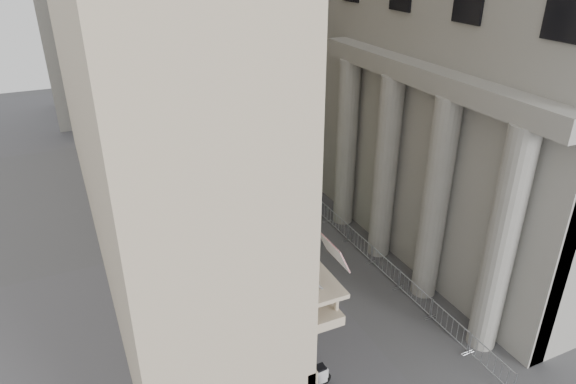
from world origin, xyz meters
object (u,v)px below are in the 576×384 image
security_tent (188,150)px  pedestrian_b (246,171)px  pedestrian_a (231,188)px  street_lamp (204,173)px  info_kiosk (212,235)px

security_tent → pedestrian_b: bearing=-9.3°
pedestrian_b → pedestrian_a: bearing=59.3°
street_lamp → pedestrian_a: (2.77, 4.02, -3.29)m
street_lamp → pedestrian_b: size_ratio=4.05×
pedestrian_a → pedestrian_b: size_ratio=1.04×
info_kiosk → pedestrian_b: (4.97, 7.90, -0.16)m
info_kiosk → pedestrian_a: 6.32m
security_tent → pedestrian_b: 4.50m
pedestrian_a → pedestrian_b: bearing=-131.1°
street_lamp → info_kiosk: size_ratio=3.47×
street_lamp → info_kiosk: street_lamp is taller
info_kiosk → pedestrian_b: info_kiosk is taller
street_lamp → pedestrian_a: bearing=78.3°
security_tent → pedestrian_a: 4.11m
security_tent → pedestrian_a: security_tent is taller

